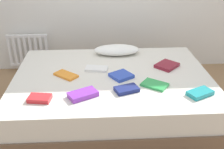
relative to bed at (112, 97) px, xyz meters
name	(u,v)px	position (x,y,z in m)	size (l,w,h in m)	color
ground_plane	(112,116)	(0.00, 0.00, -0.25)	(8.00, 8.00, 0.00)	#93704C
bed	(112,97)	(0.00, 0.00, 0.00)	(2.00, 1.50, 0.50)	brown
radiator	(28,50)	(-1.11, 1.20, 0.08)	(0.56, 0.04, 0.46)	white
pillow	(117,50)	(0.09, 0.55, 0.31)	(0.53, 0.26, 0.11)	white
textbook_maroon	(167,65)	(0.59, 0.16, 0.27)	(0.23, 0.19, 0.03)	maroon
textbook_blue	(121,76)	(0.09, -0.05, 0.27)	(0.19, 0.18, 0.03)	#2847B7
textbook_orange	(66,75)	(-0.46, 0.00, 0.26)	(0.24, 0.12, 0.02)	orange
textbook_purple	(83,94)	(-0.28, -0.41, 0.27)	(0.25, 0.14, 0.04)	purple
textbook_navy	(127,89)	(0.11, -0.33, 0.27)	(0.21, 0.13, 0.04)	navy
textbook_green	(155,85)	(0.38, -0.25, 0.26)	(0.23, 0.16, 0.02)	green
textbook_white	(97,69)	(-0.16, 0.13, 0.27)	(0.23, 0.13, 0.03)	white
textbook_red	(40,98)	(-0.64, -0.45, 0.27)	(0.19, 0.12, 0.04)	red
textbook_teal	(200,93)	(0.74, -0.44, 0.27)	(0.22, 0.13, 0.04)	teal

